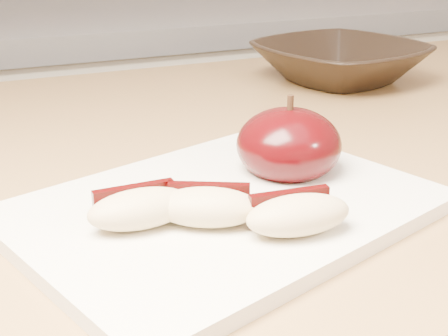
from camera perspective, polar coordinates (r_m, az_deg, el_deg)
name	(u,v)px	position (r m, az deg, el deg)	size (l,w,h in m)	color
back_cabinet	(55,236)	(1.37, -15.19, -6.04)	(2.40, 0.62, 0.94)	silver
cutting_board	(224,208)	(0.44, 0.00, -3.71)	(0.28, 0.21, 0.01)	white
apple_half	(289,145)	(0.49, 5.93, 2.12)	(0.08, 0.08, 0.07)	black
apple_wedge_a	(140,208)	(0.40, -7.70, -3.63)	(0.07, 0.03, 0.02)	#D6BA87
apple_wedge_b	(207,206)	(0.40, -1.54, -3.51)	(0.08, 0.06, 0.02)	#D6BA87
apple_wedge_c	(297,214)	(0.39, 6.71, -4.20)	(0.07, 0.04, 0.02)	#D6BA87
bowl	(339,62)	(0.82, 10.51, 9.50)	(0.20, 0.20, 0.05)	black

